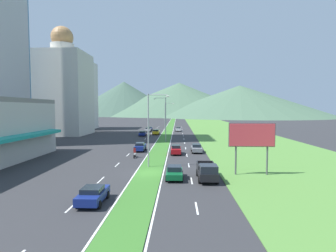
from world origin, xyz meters
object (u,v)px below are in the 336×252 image
(billboard_roadside, at_px, (252,137))
(car_6, at_px, (178,129))
(street_lamp_far, at_px, (166,115))
(motorcycle_rider, at_px, (135,153))
(car_0, at_px, (156,132))
(car_2, at_px, (174,172))
(car_7, at_px, (149,128))
(car_1, at_px, (140,147))
(pickup_truck_0, at_px, (207,172))
(street_lamp_mid, at_px, (165,117))
(car_3, at_px, (93,194))
(car_5, at_px, (197,148))
(car_4, at_px, (176,150))
(car_8, at_px, (148,130))
(street_lamp_near, at_px, (151,125))

(billboard_roadside, bearing_deg, car_6, 97.92)
(street_lamp_far, bearing_deg, motorcycle_rider, -93.44)
(car_0, xyz_separation_m, car_2, (6.43, -53.02, -0.06))
(car_7, distance_m, motorcycle_rider, 55.24)
(street_lamp_far, bearing_deg, car_1, -94.14)
(car_2, bearing_deg, pickup_truck_0, 81.68)
(street_lamp_mid, relative_size, car_3, 2.55)
(car_1, bearing_deg, pickup_truck_0, -153.38)
(car_5, distance_m, pickup_truck_0, 19.49)
(street_lamp_mid, xyz_separation_m, car_0, (-3.59, 18.83, -5.26))
(car_4, bearing_deg, street_lamp_far, -175.22)
(car_5, bearing_deg, street_lamp_far, -170.12)
(motorcycle_rider, bearing_deg, street_lamp_mid, -10.42)
(motorcycle_rider, bearing_deg, car_0, -0.37)
(car_0, xyz_separation_m, car_5, (10.22, -34.07, -0.03))
(car_5, xyz_separation_m, car_6, (-3.35, 46.42, -0.01))
(car_5, bearing_deg, car_6, -175.87)
(car_3, bearing_deg, car_1, -0.04)
(car_7, distance_m, pickup_truck_0, 70.32)
(car_3, bearing_deg, motorcycle_rider, -0.30)
(billboard_roadside, bearing_deg, car_8, 107.61)
(car_7, distance_m, car_8, 5.98)
(street_lamp_mid, height_order, car_6, street_lamp_mid)
(street_lamp_far, xyz_separation_m, car_1, (-3.03, -41.93, -4.93))
(car_0, bearing_deg, street_lamp_near, -176.23)
(car_2, relative_size, motorcycle_rider, 2.05)
(car_0, distance_m, pickup_truck_0, 54.50)
(car_4, height_order, motorcycle_rider, motorcycle_rider)
(car_0, xyz_separation_m, car_7, (-3.66, 15.40, -0.07))
(billboard_roadside, distance_m, car_1, 24.60)
(car_7, bearing_deg, car_3, -177.54)
(car_0, relative_size, car_2, 1.15)
(car_3, relative_size, car_6, 0.92)
(street_lamp_mid, xyz_separation_m, street_lamp_far, (-0.91, 28.05, -0.32))
(car_0, bearing_deg, pickup_truck_0, -169.32)
(street_lamp_mid, height_order, car_4, street_lamp_mid)
(car_3, distance_m, car_4, 26.00)
(car_3, xyz_separation_m, car_4, (6.86, 25.08, 0.06))
(street_lamp_near, bearing_deg, car_6, 86.34)
(street_lamp_mid, relative_size, car_7, 2.54)
(car_0, relative_size, car_8, 1.12)
(car_0, relative_size, pickup_truck_0, 0.87)
(street_lamp_far, xyz_separation_m, car_5, (7.54, -43.30, -4.97))
(car_2, relative_size, car_7, 0.98)
(street_lamp_far, relative_size, car_5, 2.30)
(car_1, bearing_deg, car_6, -9.11)
(car_0, bearing_deg, car_5, -163.30)
(street_lamp_mid, distance_m, billboard_roadside, 34.36)
(car_1, bearing_deg, motorcycle_rider, -179.24)
(car_2, bearing_deg, car_5, 168.68)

